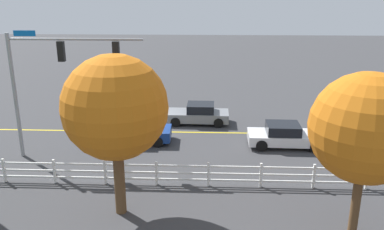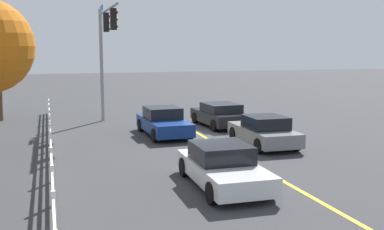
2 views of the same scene
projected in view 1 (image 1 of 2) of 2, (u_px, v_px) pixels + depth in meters
ground_plane at (143, 132)px, 25.16m from camera, size 120.00×120.00×0.00m
lane_center_stripe at (206, 132)px, 24.99m from camera, size 28.00×0.16×0.01m
signal_assembly at (51, 70)px, 20.00m from camera, size 6.86×0.37×6.67m
car_0 at (132, 131)px, 23.28m from camera, size 4.45×2.02×1.39m
car_1 at (285, 136)px, 22.64m from camera, size 4.37×2.03×1.32m
car_2 at (198, 114)px, 26.60m from camera, size 4.18×1.98×1.36m
car_3 at (119, 113)px, 26.78m from camera, size 4.22×2.20×1.30m
white_rail_fence at (182, 173)px, 18.00m from camera, size 26.10×0.10×1.15m
tree_0 at (366, 128)px, 13.50m from camera, size 3.88×3.88×5.97m
tree_2 at (115, 108)px, 14.68m from camera, size 3.98×3.98×6.37m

